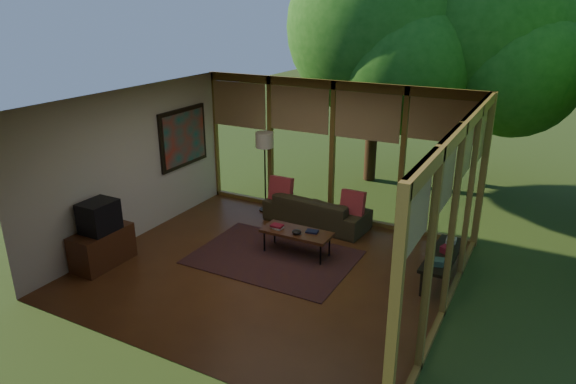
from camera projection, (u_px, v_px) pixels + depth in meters
The scene contains 25 objects.
floor at pixel (268, 269), 8.26m from camera, with size 5.50×5.50×0.00m, color brown.
ceiling at pixel (266, 102), 7.33m from camera, with size 5.50×5.50×0.00m, color silver.
wall_left at pixel (132, 166), 9.01m from camera, with size 0.04×5.00×2.70m, color beige.
wall_front at pixel (154, 258), 5.73m from camera, with size 5.50×0.04×2.70m, color beige.
window_wall_back at pixel (332, 152), 9.87m from camera, with size 5.50×0.12×2.70m, color olive.
window_wall_right at pixel (452, 225), 6.58m from camera, with size 0.12×5.00×2.70m, color olive.
tree_nw at pixel (379, 27), 11.34m from camera, with size 4.08×4.08×5.60m.
tree_ne at pixel (485, 30), 11.04m from camera, with size 3.91×3.91×5.44m.
rug at pixel (273, 257), 8.65m from camera, with size 2.63×1.86×0.01m, color maroon.
sofa at pixel (316, 210), 9.85m from camera, with size 2.01×0.79×0.59m, color #39321C.
pillow_left at pixel (281, 189), 10.03m from camera, with size 0.46×0.15×0.46m, color maroon.
pillow_right at pixel (353, 203), 9.38m from camera, with size 0.44×0.15×0.44m, color maroon.
ct_book_lower at pixel (277, 227), 8.74m from camera, with size 0.20×0.15×0.03m, color beige.
ct_book_upper at pixel (277, 226), 8.73m from camera, with size 0.20×0.15×0.03m, color maroon.
ct_book_side at pixel (312, 231), 8.58m from camera, with size 0.20×0.15×0.03m, color black.
ct_bowl at pixel (297, 232), 8.52m from camera, with size 0.16×0.16×0.07m, color black.
media_cabinet at pixel (102, 247), 8.33m from camera, with size 0.50×1.00×0.60m, color #512A16.
television at pixel (99, 216), 8.14m from camera, with size 0.45×0.55×0.50m, color black.
console_book_a at pixel (429, 260), 7.50m from camera, with size 0.24×0.17×0.09m, color #355D4F.
console_book_b at pixel (436, 248), 7.87m from camera, with size 0.21×0.15×0.10m, color maroon.
console_book_c at pixel (442, 239), 8.21m from camera, with size 0.24×0.17×0.06m, color beige.
floor_lamp at pixel (265, 145), 10.14m from camera, with size 0.36×0.36×1.65m.
coffee_table at pixel (297, 233), 8.65m from camera, with size 1.20×0.50×0.43m.
side_console at pixel (435, 254), 7.86m from camera, with size 0.60×1.40×0.46m.
wall_painting at pixel (184, 137), 10.09m from camera, with size 0.06×1.35×1.15m.
Camera 1 is at (3.73, -6.31, 4.02)m, focal length 32.00 mm.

